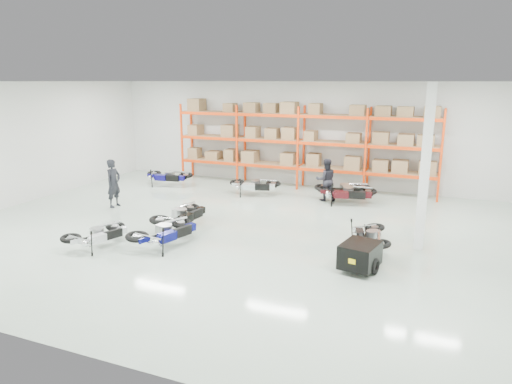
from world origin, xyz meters
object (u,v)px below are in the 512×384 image
at_px(moto_blue_centre, 165,228).
at_px(person_left, 114,183).
at_px(moto_black_far_left, 182,211).
at_px(moto_back_a, 167,173).
at_px(moto_back_b, 254,182).
at_px(moto_back_c, 344,186).
at_px(moto_back_d, 347,189).
at_px(moto_silver_left, 98,231).
at_px(trailer, 360,255).
at_px(moto_touring_right, 370,232).
at_px(person_back, 326,180).

xyz_separation_m(moto_blue_centre, person_left, (-4.09, 2.92, 0.31)).
relative_size(moto_blue_centre, moto_black_far_left, 1.00).
relative_size(moto_back_a, moto_back_b, 1.03).
bearing_deg(moto_back_b, moto_back_c, -96.91).
distance_m(moto_back_c, moto_back_d, 0.47).
relative_size(moto_silver_left, person_left, 0.93).
relative_size(moto_blue_centre, moto_silver_left, 1.14).
distance_m(moto_back_b, person_left, 5.43).
relative_size(trailer, moto_back_a, 0.94).
height_order(moto_touring_right, moto_back_a, moto_back_a).
height_order(moto_back_b, moto_back_d, moto_back_d).
xyz_separation_m(moto_silver_left, moto_back_a, (-2.44, 7.31, 0.07)).
bearing_deg(moto_blue_centre, moto_back_a, -40.59).
bearing_deg(moto_silver_left, person_back, -103.24).
bearing_deg(person_left, moto_back_c, -60.06).
bearing_deg(moto_black_far_left, moto_back_b, -89.84).
relative_size(moto_silver_left, moto_touring_right, 0.99).
xyz_separation_m(moto_back_a, person_left, (0.07, -3.65, 0.31)).
xyz_separation_m(moto_blue_centre, moto_silver_left, (-1.72, -0.74, -0.07)).
bearing_deg(moto_silver_left, person_left, -38.47).
height_order(moto_black_far_left, person_left, person_left).
height_order(moto_silver_left, trailer, moto_silver_left).
bearing_deg(person_left, person_back, -59.02).
relative_size(moto_black_far_left, moto_back_a, 1.01).
bearing_deg(moto_back_c, moto_touring_right, 177.35).
bearing_deg(moto_black_far_left, moto_silver_left, 66.54).
bearing_deg(moto_blue_centre, trailer, -158.90).
height_order(moto_blue_centre, moto_back_c, moto_back_c).
height_order(trailer, moto_back_a, moto_back_a).
xyz_separation_m(moto_black_far_left, moto_back_b, (0.46, 4.86, -0.02)).
distance_m(moto_touring_right, moto_back_c, 5.22).
distance_m(moto_silver_left, moto_back_d, 9.06).
bearing_deg(moto_blue_centre, moto_back_d, -103.09).
bearing_deg(person_back, moto_back_b, -21.12).
distance_m(moto_touring_right, moto_back_b, 6.90).
distance_m(moto_back_b, person_back, 2.89).
bearing_deg(trailer, person_back, 122.31).
distance_m(moto_black_far_left, moto_back_a, 6.24).
relative_size(moto_silver_left, moto_back_d, 0.86).
height_order(moto_back_a, person_back, person_back).
distance_m(moto_black_far_left, moto_back_b, 4.89).
bearing_deg(person_left, moto_black_far_left, -107.65).
relative_size(trailer, moto_back_c, 0.92).
distance_m(moto_back_a, moto_back_d, 7.92).
bearing_deg(moto_back_c, moto_back_b, 75.48).
distance_m(moto_black_far_left, moto_back_d, 6.45).
height_order(moto_blue_centre, person_left, person_left).
distance_m(trailer, moto_back_a, 11.30).
relative_size(moto_back_a, moto_back_c, 0.98).
bearing_deg(moto_black_far_left, moto_blue_centre, 110.85).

